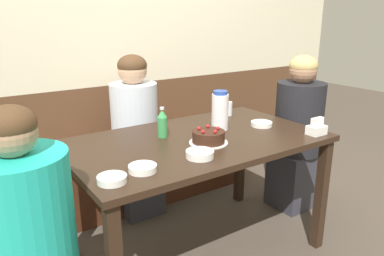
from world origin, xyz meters
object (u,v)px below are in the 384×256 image
(bench_seat, at_px, (137,175))
(bowl_rice_small, at_px, (200,154))
(napkin_holder, at_px, (317,128))
(bowl_side_dish, at_px, (143,168))
(person_grey_tee, at_px, (28,246))
(bowl_sauce_shallow, at_px, (112,179))
(person_pale_blue_shirt, at_px, (136,139))
(person_teal_shirt, at_px, (298,135))
(water_pitcher, at_px, (220,111))
(bowl_soup_white, at_px, (261,124))
(glass_water_tall, at_px, (228,109))
(birthday_cake, at_px, (209,137))
(soju_bottle, at_px, (162,123))

(bench_seat, distance_m, bowl_rice_small, 1.24)
(napkin_holder, height_order, bowl_side_dish, napkin_holder)
(bench_seat, relative_size, person_grey_tee, 1.70)
(bowl_sauce_shallow, distance_m, person_pale_blue_shirt, 1.16)
(napkin_holder, bearing_deg, person_teal_shirt, 49.97)
(water_pitcher, distance_m, bowl_soup_white, 0.31)
(bowl_rice_small, relative_size, person_teal_shirt, 0.12)
(glass_water_tall, relative_size, person_teal_shirt, 0.08)
(birthday_cake, distance_m, napkin_holder, 0.68)
(bowl_side_dish, height_order, person_grey_tee, person_grey_tee)
(bowl_sauce_shallow, height_order, person_teal_shirt, person_teal_shirt)
(bench_seat, distance_m, water_pitcher, 1.04)
(bowl_rice_small, bearing_deg, person_grey_tee, -179.86)
(bowl_side_dish, bearing_deg, birthday_cake, 16.73)
(soju_bottle, height_order, glass_water_tall, soju_bottle)
(bench_seat, xyz_separation_m, bowl_rice_small, (-0.16, -1.09, 0.57))
(bowl_rice_small, bearing_deg, bowl_side_dish, 178.82)
(glass_water_tall, bearing_deg, person_grey_tee, -159.23)
(bowl_rice_small, bearing_deg, bench_seat, 81.63)
(water_pitcher, relative_size, bowl_side_dish, 1.86)
(birthday_cake, bearing_deg, water_pitcher, 38.71)
(bowl_soup_white, distance_m, bowl_sauce_shallow, 1.17)
(birthday_cake, relative_size, person_teal_shirt, 0.18)
(napkin_holder, distance_m, person_teal_shirt, 0.61)
(bench_seat, distance_m, bowl_sauce_shallow, 1.41)
(bowl_rice_small, xyz_separation_m, bowl_sauce_shallow, (-0.48, -0.03, -0.00))
(bowl_rice_small, distance_m, glass_water_tall, 0.86)
(water_pitcher, relative_size, bowl_soup_white, 1.79)
(napkin_holder, distance_m, person_grey_tee, 1.67)
(water_pitcher, relative_size, bowl_rice_small, 1.72)
(bowl_soup_white, height_order, bowl_sauce_shallow, bowl_sauce_shallow)
(bowl_sauce_shallow, bearing_deg, napkin_holder, -2.63)
(water_pitcher, bearing_deg, bowl_sauce_shallow, -157.90)
(bowl_rice_small, bearing_deg, bowl_sauce_shallow, -177.00)
(birthday_cake, height_order, glass_water_tall, glass_water_tall)
(napkin_holder, height_order, bowl_rice_small, napkin_holder)
(birthday_cake, height_order, bowl_soup_white, birthday_cake)
(water_pitcher, height_order, person_teal_shirt, person_teal_shirt)
(bowl_soup_white, xyz_separation_m, person_teal_shirt, (0.51, 0.12, -0.20))
(birthday_cake, relative_size, bowl_rice_small, 1.53)
(napkin_holder, bearing_deg, water_pitcher, 135.35)
(glass_water_tall, bearing_deg, person_pale_blue_shirt, 144.01)
(person_teal_shirt, height_order, person_grey_tee, person_teal_shirt)
(napkin_holder, xyz_separation_m, bowl_side_dish, (-1.12, 0.09, -0.02))
(bowl_soup_white, bearing_deg, soju_bottle, 165.61)
(soju_bottle, relative_size, bowl_side_dish, 1.36)
(bowl_soup_white, height_order, glass_water_tall, glass_water_tall)
(person_grey_tee, bearing_deg, soju_bottle, 24.91)
(person_pale_blue_shirt, bearing_deg, birthday_cake, 4.91)
(soju_bottle, bearing_deg, napkin_holder, -31.26)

